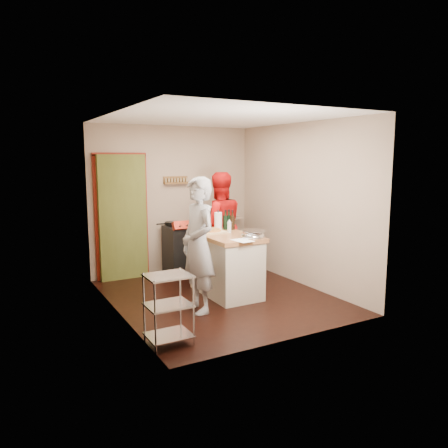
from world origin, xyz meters
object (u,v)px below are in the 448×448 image
(stove, at_px, (183,249))
(person_stripe, at_px, (198,245))
(wire_shelving, at_px, (169,306))
(island, at_px, (226,263))
(person_red, at_px, (219,226))

(stove, relative_size, person_stripe, 0.56)
(stove, bearing_deg, wire_shelving, -116.85)
(island, relative_size, person_red, 0.73)
(person_stripe, bearing_deg, stove, 161.08)
(wire_shelving, relative_size, island, 0.61)
(person_red, bearing_deg, island, 80.59)
(stove, xyz_separation_m, person_red, (0.43, -0.52, 0.46))
(wire_shelving, bearing_deg, stove, 63.15)
(stove, bearing_deg, person_stripe, -107.63)
(wire_shelving, height_order, person_red, person_red)
(stove, xyz_separation_m, wire_shelving, (-1.33, -2.62, -0.01))
(island, xyz_separation_m, person_red, (0.33, 0.84, 0.42))
(person_red, bearing_deg, stove, -38.41)
(stove, xyz_separation_m, person_stripe, (-0.58, -1.82, 0.45))
(island, distance_m, person_red, 0.99)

